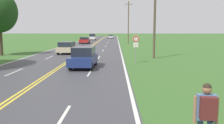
# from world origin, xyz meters

# --- Properties ---
(hitchhiker_person) EXTENTS (0.59, 0.45, 1.74)m
(hitchhiker_person) POSITION_xyz_m (6.68, 5.44, 1.07)
(hitchhiker_person) COLOR #38476B
(hitchhiker_person) RESTS_ON ground
(traffic_sign) EXTENTS (0.60, 0.10, 2.50)m
(traffic_sign) POSITION_xyz_m (6.35, 21.53, 1.88)
(traffic_sign) COLOR gray
(traffic_sign) RESTS_ON ground
(utility_pole_midground) EXTENTS (1.80, 0.24, 7.54)m
(utility_pole_midground) POSITION_xyz_m (8.58, 25.03, 3.92)
(utility_pole_midground) COLOR brown
(utility_pole_midground) RESTS_ON ground
(utility_pole_far) EXTENTS (1.80, 0.24, 9.12)m
(utility_pole_far) POSITION_xyz_m (7.33, 52.63, 4.72)
(utility_pole_far) COLOR brown
(utility_pole_far) RESTS_ON ground
(car_dark_blue_sedan_approaching) EXTENTS (1.97, 4.29, 1.64)m
(car_dark_blue_sedan_approaching) POSITION_xyz_m (1.95, 18.83, 0.82)
(car_dark_blue_sedan_approaching) COLOR black
(car_dark_blue_sedan_approaching) RESTS_ON ground
(car_champagne_hatchback_mid_near) EXTENTS (1.98, 3.92, 1.51)m
(car_champagne_hatchback_mid_near) POSITION_xyz_m (-1.64, 29.77, 0.81)
(car_champagne_hatchback_mid_near) COLOR black
(car_champagne_hatchback_mid_near) RESTS_ON ground
(car_red_hatchback_mid_far) EXTENTS (2.03, 4.07, 1.43)m
(car_red_hatchback_mid_far) POSITION_xyz_m (-2.27, 52.10, 0.79)
(car_red_hatchback_mid_far) COLOR black
(car_red_hatchback_mid_far) RESTS_ON ground
(car_white_van_receding) EXTENTS (1.92, 4.26, 1.85)m
(car_white_van_receding) POSITION_xyz_m (-2.40, 71.12, 0.95)
(car_white_van_receding) COLOR black
(car_white_van_receding) RESTS_ON ground
(car_silver_sedan_distant) EXTENTS (1.85, 4.16, 1.30)m
(car_silver_sedan_distant) POSITION_xyz_m (2.77, 84.66, 0.69)
(car_silver_sedan_distant) COLOR black
(car_silver_sedan_distant) RESTS_ON ground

